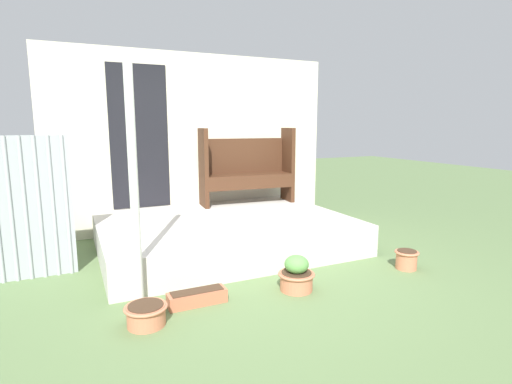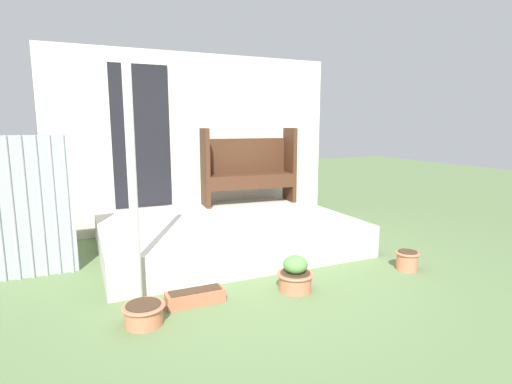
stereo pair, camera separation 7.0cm
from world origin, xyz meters
name	(u,v)px [view 1 (the left image)]	position (x,y,z in m)	size (l,w,h in m)	color
ground_plane	(259,278)	(0.00, 0.00, 0.00)	(24.00, 24.00, 0.00)	#5B7547
porch_slab	(225,233)	(0.05, 1.14, 0.19)	(3.05, 2.27, 0.38)	beige
house_wall	(194,142)	(0.01, 2.30, 1.30)	(4.25, 0.08, 2.60)	beige
support_post	(134,186)	(-1.22, -0.10, 1.06)	(0.08, 0.08, 2.11)	silver
bench	(247,166)	(0.72, 1.95, 0.95)	(1.43, 0.50, 1.14)	#422616
flower_pot_left	(146,314)	(-1.24, -0.51, 0.10)	(0.34, 0.34, 0.17)	#C67251
flower_pot_middle	(296,275)	(0.19, -0.43, 0.15)	(0.35, 0.35, 0.34)	#C67251
flower_pot_right	(406,259)	(1.58, -0.45, 0.12)	(0.26, 0.26, 0.21)	#C67251
planter_box_rect	(197,297)	(-0.76, -0.32, 0.06)	(0.52, 0.16, 0.13)	#B76647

